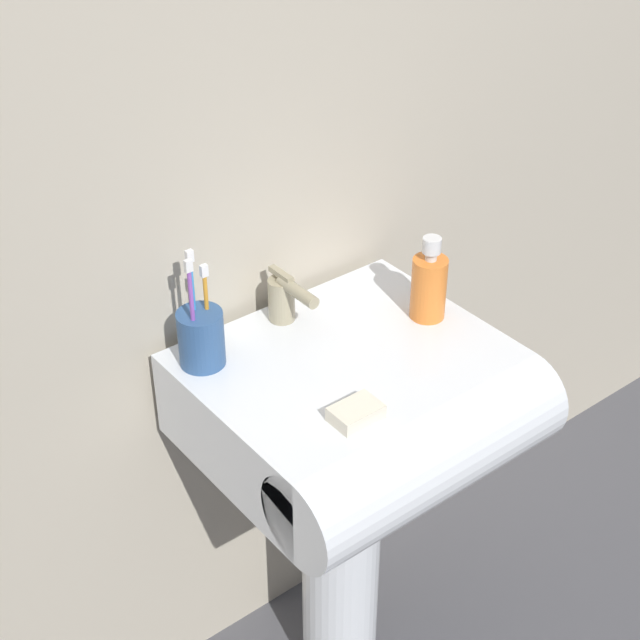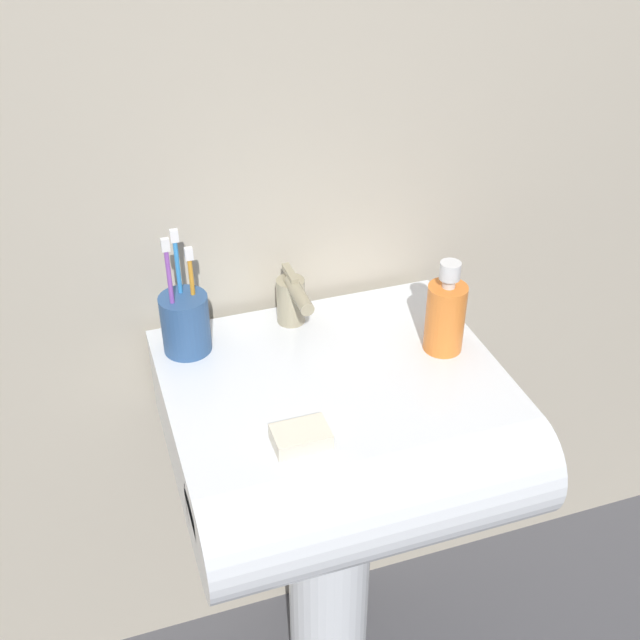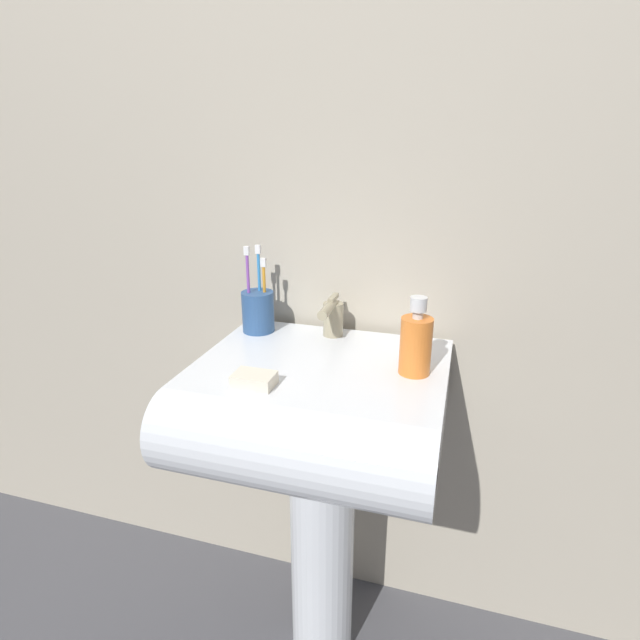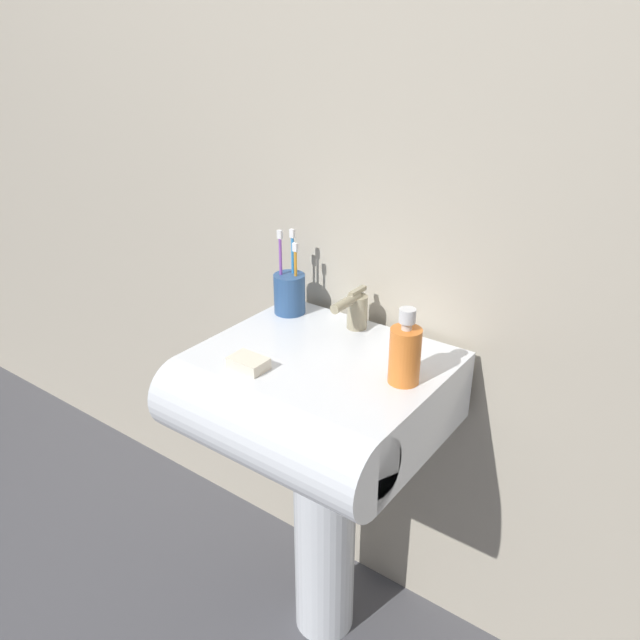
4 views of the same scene
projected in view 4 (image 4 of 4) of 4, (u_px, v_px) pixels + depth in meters
The scene contains 8 objects.
ground_plane at pixel (324, 618), 1.65m from camera, with size 6.00×6.00×0.00m, color #4C4C51.
wall_back at pixel (392, 143), 1.32m from camera, with size 5.00×0.05×2.40m, color #B7AD99.
sink_pedestal at pixel (325, 527), 1.52m from camera, with size 0.15×0.15×0.64m, color white.
sink_basin at pixel (310, 399), 1.31m from camera, with size 0.51×0.47×0.16m.
faucet at pixel (355, 309), 1.40m from camera, with size 0.05×0.12×0.10m.
toothbrush_cup at pixel (290, 292), 1.49m from camera, with size 0.08×0.08×0.20m.
soap_bottle at pixel (406, 352), 1.19m from camera, with size 0.06×0.06×0.15m.
bar_soap at pixel (248, 363), 1.25m from camera, with size 0.08×0.05×0.02m, color silver.
Camera 4 is at (0.67, -0.94, 1.42)m, focal length 35.00 mm.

